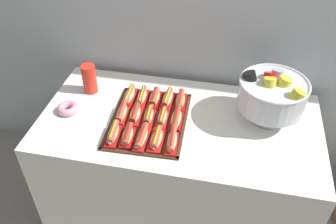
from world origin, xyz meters
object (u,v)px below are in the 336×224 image
object	(u,v)px
hot_dog_1	(128,136)
hot_dog_5	(122,113)
donut	(68,108)
buffet_table	(178,164)
hot_dog_11	(142,97)
hot_dog_0	(113,134)
hot_dog_14	(180,101)
serving_tray	(149,121)
cup_stack	(89,79)
hot_dog_3	(157,139)
hot_dog_2	(142,137)
hot_dog_7	(149,116)
hot_dog_9	(176,119)
hot_dog_8	(162,118)
punch_bowl	(272,94)
hot_dog_4	(171,140)
hot_dog_6	(135,115)
hot_dog_12	(155,98)
hot_dog_13	(167,99)
hot_dog_10	(129,96)

from	to	relation	value
hot_dog_1	hot_dog_5	bearing A→B (deg)	116.69
hot_dog_5	donut	distance (m)	0.32
buffet_table	hot_dog_11	distance (m)	0.48
hot_dog_0	hot_dog_14	world-z (taller)	hot_dog_0
donut	serving_tray	bearing A→B (deg)	1.22
cup_stack	donut	world-z (taller)	cup_stack
hot_dog_0	hot_dog_3	xyz separation A→B (m)	(0.22, 0.01, -0.00)
hot_dog_2	donut	bearing A→B (deg)	161.79
hot_dog_7	hot_dog_11	world-z (taller)	hot_dog_7
hot_dog_7	hot_dog_9	bearing A→B (deg)	2.25
hot_dog_8	punch_bowl	bearing A→B (deg)	14.61
hot_dog_1	hot_dog_3	world-z (taller)	hot_dog_3
hot_dog_14	hot_dog_4	bearing A→B (deg)	-87.75
hot_dog_2	hot_dog_3	size ratio (longest dim) A/B	1.07
hot_dog_6	hot_dog_12	bearing A→B (deg)	67.80
hot_dog_13	hot_dog_0	bearing A→B (deg)	-122.04
buffet_table	hot_dog_5	distance (m)	0.50
hot_dog_1	hot_dog_10	bearing A→B (deg)	105.05
hot_dog_10	hot_dog_12	world-z (taller)	hot_dog_12
serving_tray	hot_dog_8	world-z (taller)	hot_dog_8
hot_dog_8	buffet_table	bearing A→B (deg)	22.91
hot_dog_11	hot_dog_12	distance (m)	0.08
hot_dog_7	buffet_table	bearing A→B (deg)	13.71
hot_dog_4	hot_dog_5	bearing A→B (deg)	153.44
hot_dog_6	hot_dog_11	bearing A→B (deg)	92.25
serving_tray	punch_bowl	size ratio (longest dim) A/B	1.50
hot_dog_1	hot_dog_4	distance (m)	0.23
hot_dog_8	hot_dog_13	xyz separation A→B (m)	(-0.01, 0.16, 0.00)
hot_dog_5	hot_dog_11	world-z (taller)	hot_dog_5
hot_dog_9	hot_dog_11	distance (m)	0.28
hot_dog_5	hot_dog_14	bearing A→B (deg)	31.06
serving_tray	hot_dog_6	size ratio (longest dim) A/B	3.35
hot_dog_7	hot_dog_10	xyz separation A→B (m)	(-0.16, 0.16, -0.00)
serving_tray	hot_dog_14	xyz separation A→B (m)	(0.14, 0.17, 0.03)
donut	hot_dog_7	bearing A→B (deg)	1.22
serving_tray	hot_dog_12	distance (m)	0.17
hot_dog_9	hot_dog_1	bearing A→B (deg)	-141.50
hot_dog_8	punch_bowl	world-z (taller)	punch_bowl
hot_dog_0	cup_stack	world-z (taller)	cup_stack
punch_bowl	donut	xyz separation A→B (m)	(-1.09, -0.16, -0.15)
hot_dog_9	punch_bowl	xyz separation A→B (m)	(0.48, 0.14, 0.14)
hot_dog_5	hot_dog_10	size ratio (longest dim) A/B	0.97
hot_dog_10	hot_dog_12	xyz separation A→B (m)	(0.15, 0.01, 0.00)
hot_dog_2	hot_dog_14	bearing A→B (deg)	67.80
hot_dog_0	donut	size ratio (longest dim) A/B	1.46
buffet_table	donut	world-z (taller)	donut
hot_dog_7	donut	xyz separation A→B (m)	(-0.46, -0.01, -0.01)
hot_dog_1	hot_dog_7	xyz separation A→B (m)	(0.07, 0.17, 0.00)
serving_tray	hot_dog_13	distance (m)	0.18
hot_dog_10	hot_dog_11	xyz separation A→B (m)	(0.07, 0.00, 0.00)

